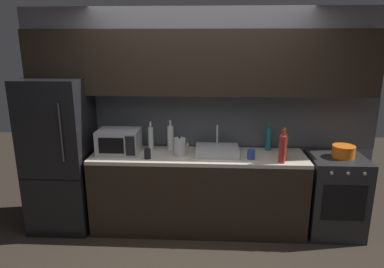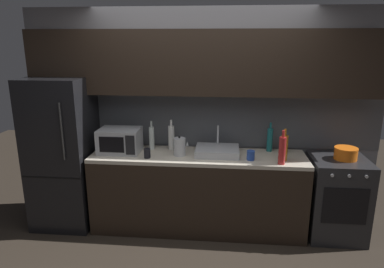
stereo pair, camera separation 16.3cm
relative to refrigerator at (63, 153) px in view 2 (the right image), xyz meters
name	(u,v)px [view 2 (the right image)]	position (x,y,z in m)	size (l,w,h in m)	color
back_wall	(200,93)	(1.57, 0.30, 0.68)	(4.13, 0.44, 2.50)	slate
counter_run	(198,192)	(1.57, 0.00, -0.42)	(2.39, 0.60, 0.90)	black
refrigerator	(63,153)	(0.00, 0.00, 0.00)	(0.68, 0.69, 1.74)	black
oven_range	(336,197)	(3.11, 0.00, -0.42)	(0.60, 0.62, 0.90)	#232326
microwave	(120,140)	(0.68, 0.02, 0.16)	(0.46, 0.35, 0.27)	#A8AAAF
sink_basin	(217,151)	(1.79, 0.03, 0.07)	(0.48, 0.38, 0.30)	#ADAFB5
kettle	(180,147)	(1.37, -0.04, 0.13)	(0.17, 0.13, 0.22)	#B7BABF
wine_bottle_amber	(284,147)	(2.49, -0.10, 0.17)	(0.08, 0.08, 0.34)	#B27019
wine_bottle_red	(282,150)	(2.45, -0.22, 0.18)	(0.07, 0.07, 0.36)	#A82323
wine_bottle_clear	(152,138)	(1.02, 0.16, 0.17)	(0.06, 0.06, 0.34)	silver
wine_bottle_teal	(270,139)	(2.38, 0.21, 0.17)	(0.07, 0.07, 0.34)	#19666B
wine_bottle_white	(171,137)	(1.25, 0.17, 0.17)	(0.07, 0.07, 0.35)	silver
mug_yellow	(284,149)	(2.54, 0.18, 0.07)	(0.09, 0.09, 0.09)	gold
mug_dark	(147,153)	(1.03, -0.16, 0.08)	(0.07, 0.07, 0.11)	black
mug_blue	(251,155)	(2.15, -0.12, 0.08)	(0.08, 0.08, 0.10)	#234299
cooking_pot	(346,153)	(3.16, 0.00, 0.09)	(0.24, 0.24, 0.13)	orange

